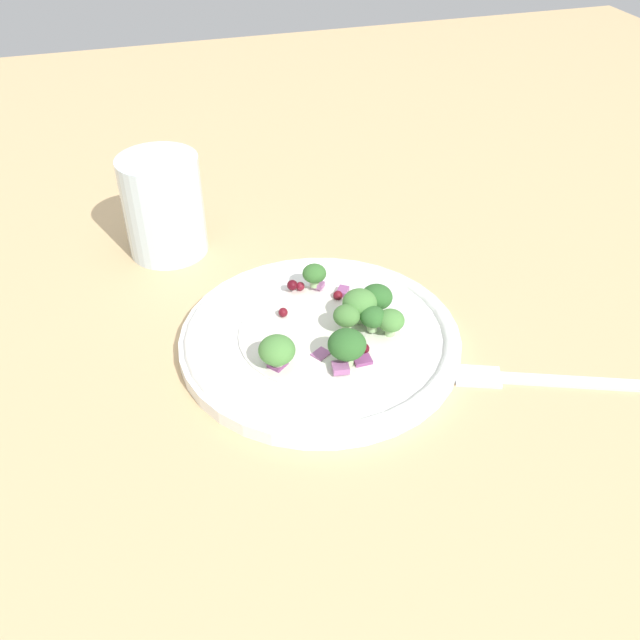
{
  "coord_description": "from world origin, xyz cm",
  "views": [
    {
      "loc": [
        -11.96,
        -40.79,
        37.58
      ],
      "look_at": [
        0.72,
        1.85,
        2.7
      ],
      "focal_mm": 38.98,
      "sensor_mm": 36.0,
      "label": 1
    }
  ],
  "objects": [
    {
      "name": "cranberry_1",
      "position": [
        -1.66,
        4.82,
        1.83
      ],
      "size": [
        0.81,
        0.81,
        0.81
      ],
      "primitive_type": "sphere",
      "color": "maroon",
      "rests_on": "plate"
    },
    {
      "name": "cranberry_3",
      "position": [
        3.35,
        -1.56,
        1.8
      ],
      "size": [
        0.89,
        0.89,
        0.89
      ],
      "primitive_type": "sphere",
      "color": "#4C0A14",
      "rests_on": "plate"
    },
    {
      "name": "onion_bit_4",
      "position": [
        0.85,
        -3.26,
        1.88
      ],
      "size": [
        1.4,
        1.36,
        0.53
      ],
      "primitive_type": "cube",
      "rotation": [
        0.0,
        0.0,
        3.01
      ],
      "color": "#A35B93",
      "rests_on": "plate"
    },
    {
      "name": "broccoli_floret_3",
      "position": [
        6.08,
        3.08,
        2.98
      ],
      "size": [
        2.69,
        2.69,
        2.72
      ],
      "color": "#ADD18E",
      "rests_on": "plate"
    },
    {
      "name": "broccoli_floret_6",
      "position": [
        1.97,
        7.81,
        3.1
      ],
      "size": [
        2.12,
        2.12,
        2.15
      ],
      "color": "#9EC684",
      "rests_on": "plate"
    },
    {
      "name": "onion_bit_0",
      "position": [
        2.31,
        7.78,
        1.88
      ],
      "size": [
        1.3,
        1.28,
        0.45
      ],
      "primitive_type": "cube",
      "rotation": [
        0.0,
        0.0,
        2.46
      ],
      "color": "#A35B93",
      "rests_on": "plate"
    },
    {
      "name": "cranberry_2",
      "position": [
        0.74,
        8.12,
        1.81
      ],
      "size": [
        0.8,
        0.8,
        0.8
      ],
      "primitive_type": "sphere",
      "color": "maroon",
      "rests_on": "plate"
    },
    {
      "name": "broccoli_floret_0",
      "position": [
        6.16,
        -0.33,
        2.78
      ],
      "size": [
        2.28,
        2.28,
        2.3
      ],
      "color": "#9EC684",
      "rests_on": "plate"
    },
    {
      "name": "plate",
      "position": [
        0.72,
        1.85,
        0.86
      ],
      "size": [
        23.27,
        23.27,
        1.7
      ],
      "color": "white",
      "rests_on": "ground_plane"
    },
    {
      "name": "broccoli_floret_5",
      "position": [
        1.58,
        -2.52,
        3.33
      ],
      "size": [
        2.99,
        2.99,
        3.02
      ],
      "color": "#ADD18E",
      "rests_on": "plate"
    },
    {
      "name": "ground_plane",
      "position": [
        0.0,
        0.0,
        -1.0
      ],
      "size": [
        180.0,
        180.0,
        2.0
      ],
      "primitive_type": "cube",
      "color": "tan"
    },
    {
      "name": "broccoli_floret_2",
      "position": [
        4.27,
        2.3,
        3.29
      ],
      "size": [
        2.89,
        2.89,
        2.92
      ],
      "color": "#8EB77A",
      "rests_on": "plate"
    },
    {
      "name": "broccoli_floret_1",
      "position": [
        2.77,
        1.17,
        3.13
      ],
      "size": [
        2.21,
        2.21,
        2.24
      ],
      "color": "#ADD18E",
      "rests_on": "plate"
    },
    {
      "name": "water_glass",
      "position": [
        -9.5,
        20.52,
        4.94
      ],
      "size": [
        7.7,
        7.7,
        9.88
      ],
      "primitive_type": "cylinder",
      "color": "silver",
      "rests_on": "ground_plane"
    },
    {
      "name": "cranberry_4",
      "position": [
        -0.48,
        8.02,
        2.15
      ],
      "size": [
        0.96,
        0.96,
        0.96
      ],
      "primitive_type": "sphere",
      "color": "#4C0A14",
      "rests_on": "plate"
    },
    {
      "name": "onion_bit_1",
      "position": [
        4.21,
        6.5,
        1.68
      ],
      "size": [
        1.45,
        1.54,
        0.45
      ],
      "primitive_type": "cube",
      "rotation": [
        0.0,
        0.0,
        2.55
      ],
      "color": "#934C84",
      "rests_on": "plate"
    },
    {
      "name": "broccoli_floret_7",
      "position": [
        -3.63,
        -1.19,
        2.95
      ],
      "size": [
        2.87,
        2.87,
        2.9
      ],
      "color": "#9EC684",
      "rests_on": "plate"
    },
    {
      "name": "cranberry_5",
      "position": [
        5.39,
        2.72,
        2.06
      ],
      "size": [
        0.96,
        0.96,
        0.96
      ],
      "primitive_type": "sphere",
      "color": "maroon",
      "rests_on": "plate"
    },
    {
      "name": "broccoli_floret_4",
      "position": [
        4.82,
        0.57,
        3.01
      ],
      "size": [
        2.15,
        2.15,
        2.18
      ],
      "color": "#8EB77A",
      "rests_on": "plate"
    },
    {
      "name": "onion_bit_2",
      "position": [
        2.87,
        -2.6,
        1.53
      ],
      "size": [
        1.4,
        1.09,
        0.39
      ],
      "primitive_type": "cube",
      "rotation": [
        0.0,
        0.0,
        1.58
      ],
      "color": "#843D75",
      "rests_on": "plate"
    },
    {
      "name": "dressing_pool",
      "position": [
        0.72,
        1.85,
        1.3
      ],
      "size": [
        13.5,
        13.5,
        0.2
      ],
      "primitive_type": "cylinder",
      "color": "white",
      "rests_on": "plate"
    },
    {
      "name": "onion_bit_3",
      "position": [
        -3.61,
        -1.15,
        1.49
      ],
      "size": [
        1.74,
        1.72,
        0.45
      ],
      "primitive_type": "cube",
      "rotation": [
        0.0,
        0.0,
        0.67
      ],
      "color": "#843D75",
      "rests_on": "plate"
    },
    {
      "name": "onion_bit_5",
      "position": [
        0.09,
        -0.84,
        1.38
      ],
      "size": [
        1.71,
        1.65,
        0.31
      ],
      "primitive_type": "cube",
      "rotation": [
        0.0,
        0.0,
        2.14
      ],
      "color": "#A35B93",
      "rests_on": "plate"
    },
    {
      "name": "fork",
      "position": [
        17.44,
        -7.83,
        0.25
      ],
      "size": [
        17.95,
        8.53,
        0.5
      ],
      "color": "silver",
      "rests_on": "ground_plane"
    },
    {
      "name": "cranberry_0",
      "position": [
        3.6,
        6.02,
        1.68
      ],
      "size": [
        0.85,
        0.85,
        0.85
      ],
      "primitive_type": "sphere",
      "color": "maroon",
      "rests_on": "plate"
    }
  ]
}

